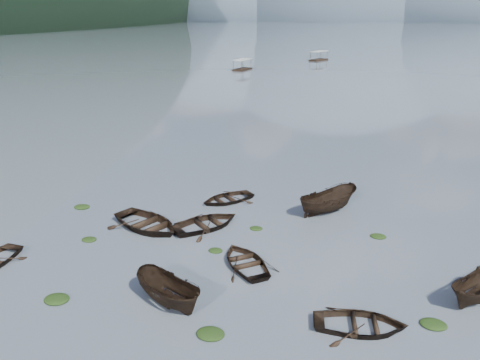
# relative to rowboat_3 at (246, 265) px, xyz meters

# --- Properties ---
(ground_plane) EXTENTS (2400.00, 2400.00, 0.00)m
(ground_plane) POSITION_rel_rowboat_3_xyz_m (-2.47, -4.38, 0.00)
(ground_plane) COLOR #4E5862
(haze_mtn_a) EXTENTS (520.00, 520.00, 280.00)m
(haze_mtn_a) POSITION_rel_rowboat_3_xyz_m (-262.47, 895.62, 0.00)
(haze_mtn_a) COLOR #475666
(haze_mtn_a) RESTS_ON ground
(haze_mtn_b) EXTENTS (520.00, 520.00, 340.00)m
(haze_mtn_b) POSITION_rel_rowboat_3_xyz_m (-62.47, 895.62, 0.00)
(haze_mtn_b) COLOR #475666
(haze_mtn_b) RESTS_ON ground
(haze_mtn_c) EXTENTS (520.00, 520.00, 260.00)m
(haze_mtn_c) POSITION_rel_rowboat_3_xyz_m (137.53, 895.62, 0.00)
(haze_mtn_c) COLOR #475666
(haze_mtn_c) RESTS_ON ground
(rowboat_1) EXTENTS (5.35, 5.50, 0.93)m
(rowboat_1) POSITION_rel_rowboat_3_xyz_m (-3.63, 3.88, 0.00)
(rowboat_1) COLOR black
(rowboat_1) RESTS_ON ground
(rowboat_2) EXTENTS (4.44, 3.38, 1.62)m
(rowboat_2) POSITION_rel_rowboat_3_xyz_m (-2.52, -4.36, 0.00)
(rowboat_2) COLOR black
(rowboat_2) RESTS_ON ground
(rowboat_3) EXTENTS (4.67, 4.84, 0.82)m
(rowboat_3) POSITION_rel_rowboat_3_xyz_m (0.00, 0.00, 0.00)
(rowboat_3) COLOR black
(rowboat_3) RESTS_ON ground
(rowboat_4) EXTENTS (4.42, 3.46, 0.83)m
(rowboat_4) POSITION_rel_rowboat_3_xyz_m (6.14, -3.85, 0.00)
(rowboat_4) COLOR black
(rowboat_4) RESTS_ON ground
(rowboat_5) EXTENTS (3.40, 3.92, 1.47)m
(rowboat_5) POSITION_rel_rowboat_3_xyz_m (11.31, -0.20, 0.00)
(rowboat_5) COLOR black
(rowboat_5) RESTS_ON ground
(rowboat_6) EXTENTS (6.20, 5.50, 1.06)m
(rowboat_6) POSITION_rel_rowboat_3_xyz_m (-7.22, 2.78, 0.00)
(rowboat_6) COLOR black
(rowboat_6) RESTS_ON ground
(rowboat_7) EXTENTS (4.75, 4.81, 0.82)m
(rowboat_7) POSITION_rel_rowboat_3_xyz_m (-3.64, 8.41, 0.00)
(rowboat_7) COLOR black
(rowboat_7) RESTS_ON ground
(rowboat_8) EXTENTS (4.53, 4.76, 1.85)m
(rowboat_8) POSITION_rel_rowboat_3_xyz_m (3.51, 8.45, 0.00)
(rowboat_8) COLOR black
(rowboat_8) RESTS_ON ground
(weed_clump_0) EXTENTS (1.24, 1.01, 0.27)m
(weed_clump_0) POSITION_rel_rowboat_3_xyz_m (-7.75, -5.60, 0.00)
(weed_clump_0) COLOR black
(weed_clump_0) RESTS_ON ground
(weed_clump_1) EXTENTS (0.92, 0.73, 0.20)m
(weed_clump_1) POSITION_rel_rowboat_3_xyz_m (-9.78, 0.28, 0.00)
(weed_clump_1) COLOR black
(weed_clump_1) RESTS_ON ground
(weed_clump_2) EXTENTS (1.23, 0.99, 0.27)m
(weed_clump_2) POSITION_rel_rowboat_3_xyz_m (0.08, -6.01, 0.00)
(weed_clump_2) COLOR black
(weed_clump_2) RESTS_ON ground
(weed_clump_3) EXTENTS (0.83, 0.70, 0.18)m
(weed_clump_3) POSITION_rel_rowboat_3_xyz_m (-2.07, 1.04, 0.00)
(weed_clump_3) COLOR black
(weed_clump_3) RESTS_ON ground
(weed_clump_4) EXTENTS (1.16, 0.92, 0.24)m
(weed_clump_4) POSITION_rel_rowboat_3_xyz_m (9.20, -2.77, 0.00)
(weed_clump_4) COLOR black
(weed_clump_4) RESTS_ON ground
(weed_clump_5) EXTENTS (1.13, 0.91, 0.24)m
(weed_clump_5) POSITION_rel_rowboat_3_xyz_m (-13.04, 4.49, 0.00)
(weed_clump_5) COLOR black
(weed_clump_5) RESTS_ON ground
(weed_clump_6) EXTENTS (0.83, 0.69, 0.17)m
(weed_clump_6) POSITION_rel_rowboat_3_xyz_m (-0.54, 4.50, 0.00)
(weed_clump_6) COLOR black
(weed_clump_6) RESTS_ON ground
(weed_clump_7) EXTENTS (0.97, 0.77, 0.21)m
(weed_clump_7) POSITION_rel_rowboat_3_xyz_m (6.87, 5.41, 0.00)
(weed_clump_7) COLOR black
(weed_clump_7) RESTS_ON ground
(pontoon_left) EXTENTS (3.47, 6.47, 2.36)m
(pontoon_left) POSITION_rel_rowboat_3_xyz_m (-24.28, 87.06, 0.00)
(pontoon_left) COLOR black
(pontoon_left) RESTS_ON ground
(pontoon_centre) EXTENTS (5.03, 6.99, 2.47)m
(pontoon_centre) POSITION_rel_rowboat_3_xyz_m (-9.72, 115.29, 0.00)
(pontoon_centre) COLOR black
(pontoon_centre) RESTS_ON ground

